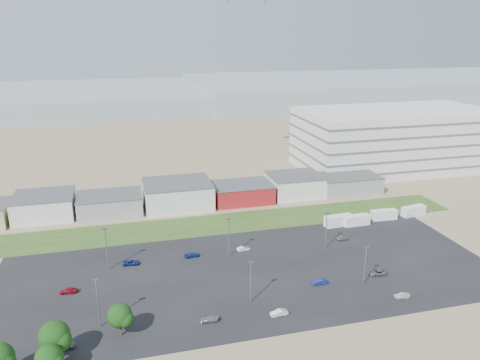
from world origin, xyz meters
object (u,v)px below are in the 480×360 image
object	(u,v)px
parked_car_11	(243,249)
parked_car_2	(402,295)
parked_car_1	(320,282)
parked_car_10	(63,345)
parked_car_13	(279,313)
parked_car_5	(68,290)
parked_car_3	(209,319)
parked_car_6	(192,255)
box_trailer_a	(338,221)
parked_car_9	(131,263)
parked_car_8	(342,238)
parked_car_0	(377,273)

from	to	relation	value
parked_car_11	parked_car_2	bearing A→B (deg)	-146.50
parked_car_1	parked_car_2	bearing A→B (deg)	55.80
parked_car_10	parked_car_13	xyz separation A→B (m)	(42.21, -0.13, -0.04)
parked_car_5	parked_car_11	xyz separation A→B (m)	(43.49, 10.70, -0.05)
parked_car_3	parked_car_6	size ratio (longest dim) A/B	0.98
box_trailer_a	parked_car_9	xyz separation A→B (m)	(-61.59, -9.62, -1.05)
box_trailer_a	parked_car_9	bearing A→B (deg)	-175.34
parked_car_2	parked_car_8	size ratio (longest dim) A/B	1.02
parked_car_10	parked_car_13	world-z (taller)	parked_car_10
parked_car_6	parked_car_10	size ratio (longest dim) A/B	0.86
parked_car_13	parked_car_11	bearing A→B (deg)	174.36
parked_car_9	parked_car_1	bearing A→B (deg)	-108.49
parked_car_2	parked_car_6	distance (m)	51.90
parked_car_10	parked_car_6	bearing A→B (deg)	-41.60
parked_car_1	parked_car_11	xyz separation A→B (m)	(-12.56, 21.33, -0.03)
parked_car_3	parked_car_9	xyz separation A→B (m)	(-14.22, 28.96, 0.03)
parked_car_0	parked_car_13	world-z (taller)	parked_car_13
parked_car_1	parked_car_8	world-z (taller)	parked_car_1
parked_car_13	box_trailer_a	bearing A→B (deg)	136.23
parked_car_0	parked_car_8	xyz separation A→B (m)	(0.78, 20.26, -0.02)
parked_car_1	parked_car_11	bearing A→B (deg)	-150.12
parked_car_1	parked_car_11	size ratio (longest dim) A/B	1.06
box_trailer_a	parked_car_9	distance (m)	62.35
parked_car_1	parked_car_6	xyz separation A→B (m)	(-26.40, 21.15, -0.06)
parked_car_0	parked_car_1	distance (m)	15.29
parked_car_1	parked_car_3	size ratio (longest dim) A/B	0.99
parked_car_6	parked_car_0	bearing A→B (deg)	-121.41
parked_car_1	parked_car_13	xyz separation A→B (m)	(-13.25, -9.54, -0.01)
parked_car_0	parked_car_5	bearing A→B (deg)	-94.31
parked_car_5	parked_car_8	bearing A→B (deg)	101.26
parked_car_2	parked_car_6	world-z (taller)	parked_car_2
parked_car_1	parked_car_6	bearing A→B (deg)	-129.31
parked_car_0	parked_car_13	xyz separation A→B (m)	(-28.53, -9.99, 0.01)
parked_car_3	parked_car_6	bearing A→B (deg)	-175.97
parked_car_0	parked_car_9	size ratio (longest dim) A/B	1.04
parked_car_6	parked_car_13	size ratio (longest dim) A/B	1.04
parked_car_2	parked_car_13	bearing A→B (deg)	-85.03
parked_car_1	parked_car_6	size ratio (longest dim) A/B	0.97
box_trailer_a	parked_car_0	distance (m)	30.35
parked_car_1	parked_car_5	bearing A→B (deg)	-101.34
parked_car_0	parked_car_10	distance (m)	71.42
parked_car_10	parked_car_13	bearing A→B (deg)	-88.22
parked_car_0	parked_car_1	world-z (taller)	parked_car_1
parked_car_3	parked_car_10	distance (m)	27.75
parked_car_3	parked_car_10	bearing A→B (deg)	-80.67
parked_car_5	parked_car_11	size ratio (longest dim) A/B	1.05
parked_car_8	parked_car_10	size ratio (longest dim) A/B	0.77
box_trailer_a	parked_car_2	distance (m)	40.75
parked_car_11	parked_car_13	world-z (taller)	parked_car_13
parked_car_6	parked_car_13	distance (m)	33.39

